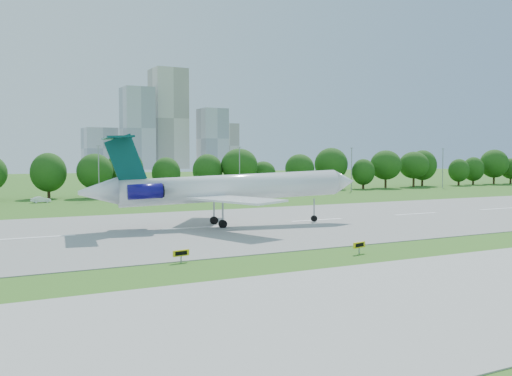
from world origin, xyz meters
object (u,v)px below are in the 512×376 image
object	(u,v)px
service_vehicle_a	(41,200)
service_vehicle_b	(167,195)
airliner	(219,187)
taxi_sign_left	(181,253)

from	to	relation	value
service_vehicle_a	service_vehicle_b	xyz separation A→B (m)	(28.57, 2.65, -0.04)
service_vehicle_a	airliner	bearing A→B (deg)	-174.17
taxi_sign_left	service_vehicle_b	bearing A→B (deg)	61.88
airliner	service_vehicle_a	bearing A→B (deg)	115.38
airliner	service_vehicle_a	world-z (taller)	airliner
airliner	service_vehicle_b	world-z (taller)	airliner
airliner	taxi_sign_left	world-z (taller)	airliner
taxi_sign_left	service_vehicle_b	size ratio (longest dim) A/B	0.47
service_vehicle_b	taxi_sign_left	bearing A→B (deg)	149.53
service_vehicle_a	taxi_sign_left	bearing A→B (deg)	170.87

